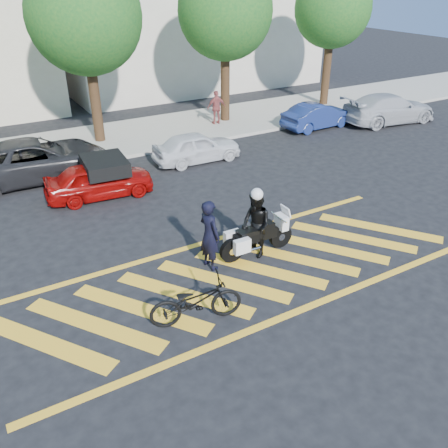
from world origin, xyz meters
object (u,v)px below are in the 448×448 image
bicycle (196,301)px  parked_far_right (389,109)px  red_convertible (99,180)px  officer_moto (256,225)px  parked_mid_right (197,147)px  parked_right (318,116)px  parked_mid_left (36,160)px  police_motorcycle (256,237)px  officer_bike (210,235)px

bicycle → parked_far_right: (15.49, 8.82, 0.18)m
red_convertible → bicycle: bearing=-176.3°
officer_moto → red_convertible: size_ratio=0.51×
officer_moto → parked_mid_right: 7.39m
parked_far_right → bicycle: bearing=126.4°
parked_right → officer_moto: bearing=129.4°
red_convertible → parked_right: 11.85m
parked_mid_left → police_motorcycle: bearing=-152.7°
officer_moto → red_convertible: 6.33m
bicycle → police_motorcycle: bicycle is taller
officer_bike → police_motorcycle: (1.37, -0.09, -0.42)m
police_motorcycle → officer_moto: officer_moto is taller
police_motorcycle → officer_moto: (-0.01, -0.00, 0.37)m
parked_mid_left → parked_mid_right: size_ratio=1.51×
police_motorcycle → parked_far_right: bearing=30.4°
officer_moto → parked_far_right: officer_moto is taller
parked_mid_left → red_convertible: bearing=-148.8°
red_convertible → parked_mid_right: (4.41, 1.33, -0.01)m
parked_mid_right → parked_right: 7.27m
officer_bike → bicycle: bearing=134.4°
bicycle → parked_mid_left: bearing=20.8°
police_motorcycle → parked_far_right: (12.80, 7.13, 0.18)m
police_motorcycle → parked_right: (9.08, 8.21, 0.07)m
police_motorcycle → officer_bike: bearing=177.6°
parked_right → parked_far_right: bearing=-108.9°
bicycle → parked_right: (11.78, 9.89, 0.07)m
bicycle → parked_right: size_ratio=0.56×
officer_bike → officer_moto: size_ratio=1.05×
red_convertible → police_motorcycle: bearing=-151.5°
police_motorcycle → red_convertible: red_convertible is taller
parked_right → police_motorcycle: bearing=129.4°
officer_bike → parked_far_right: 15.83m
officer_bike → parked_mid_left: (-2.68, 8.44, -0.21)m
officer_bike → parked_far_right: bearing=-72.4°
red_convertible → parked_mid_left: size_ratio=0.67×
officer_bike → parked_right: size_ratio=0.52×
red_convertible → parked_mid_right: red_convertible is taller
parked_mid_left → parked_right: bearing=-89.5°
officer_bike → officer_moto: bearing=-102.6°
red_convertible → parked_right: bearing=-73.3°
officer_moto → parked_mid_left: size_ratio=0.34×
officer_bike → bicycle: officer_bike is taller
officer_bike → officer_moto: 1.36m
officer_bike → officer_moto: (1.36, -0.09, -0.05)m
officer_bike → parked_mid_right: size_ratio=0.54×
parked_right → parked_far_right: (3.71, -1.08, 0.11)m
bicycle → officer_moto: 3.19m
bicycle → parked_right: parked_right is taller
red_convertible → parked_right: size_ratio=0.97×
parked_mid_left → parked_mid_right: (5.94, -1.40, -0.14)m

